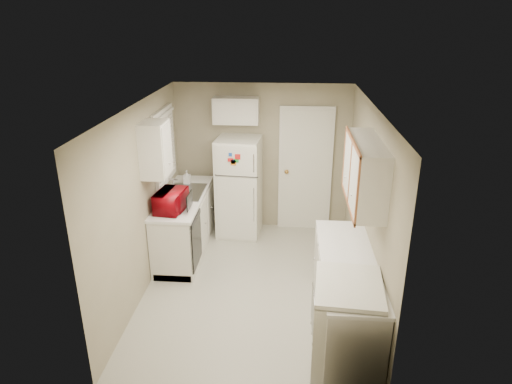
{
  "coord_description": "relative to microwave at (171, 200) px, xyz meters",
  "views": [
    {
      "loc": [
        0.42,
        -5.19,
        3.39
      ],
      "look_at": [
        0.0,
        0.5,
        1.15
      ],
      "focal_mm": 32.0,
      "sensor_mm": 36.0,
      "label": 1
    }
  ],
  "objects": [
    {
      "name": "cabinet_over_fridge",
      "position": [
        0.74,
        1.38,
        0.95
      ],
      "size": [
        0.7,
        0.3,
        0.4
      ],
      "primitive_type": "cube",
      "color": "silver",
      "rests_on": "wall_back"
    },
    {
      "name": "interior_door",
      "position": [
        1.84,
        1.49,
        -0.03
      ],
      "size": [
        0.86,
        0.06,
        2.08
      ],
      "primitive_type": "cube",
      "color": "silver",
      "rests_on": "floor"
    },
    {
      "name": "upper_cabinet_left",
      "position": [
        -0.11,
        -0.15,
        0.75
      ],
      "size": [
        0.3,
        0.45,
        0.7
      ],
      "primitive_type": "cube",
      "color": "silver",
      "rests_on": "wall_left"
    },
    {
      "name": "sink",
      "position": [
        0.04,
        0.68,
        -0.19
      ],
      "size": [
        0.54,
        0.74,
        0.16
      ],
      "primitive_type": "cube",
      "color": "gray",
      "rests_on": "left_counter"
    },
    {
      "name": "window_blinds",
      "position": [
        -0.22,
        0.68,
        0.55
      ],
      "size": [
        0.1,
        0.98,
        1.08
      ],
      "primitive_type": "cube",
      "color": "silver",
      "rests_on": "wall_left"
    },
    {
      "name": "right_counter",
      "position": [
        2.24,
        -1.17,
        -0.6
      ],
      "size": [
        0.6,
        2.0,
        0.9
      ],
      "primitive_type": "cube",
      "color": "silver",
      "rests_on": "floor"
    },
    {
      "name": "wall_front",
      "position": [
        1.14,
        -2.27,
        0.15
      ],
      "size": [
        2.8,
        2.8,
        0.0
      ],
      "primitive_type": "plane",
      "color": "#9D957B",
      "rests_on": "floor"
    },
    {
      "name": "ceiling",
      "position": [
        1.14,
        -0.37,
        1.35
      ],
      "size": [
        3.8,
        3.8,
        0.0
      ],
      "primitive_type": "plane",
      "color": "white",
      "rests_on": "floor"
    },
    {
      "name": "stove",
      "position": [
        2.18,
        -1.73,
        -0.57
      ],
      "size": [
        0.7,
        0.84,
        0.97
      ],
      "primitive_type": "cube",
      "rotation": [
        0.0,
        0.0,
        -0.08
      ],
      "color": "silver",
      "rests_on": "floor"
    },
    {
      "name": "refrigerator",
      "position": [
        0.79,
        1.2,
        -0.25
      ],
      "size": [
        0.71,
        0.7,
        1.61
      ],
      "primitive_type": "cube",
      "rotation": [
        0.0,
        0.0,
        -0.09
      ],
      "color": "silver",
      "rests_on": "floor"
    },
    {
      "name": "left_counter",
      "position": [
        0.04,
        0.53,
        -0.6
      ],
      "size": [
        0.6,
        1.8,
        0.9
      ],
      "primitive_type": "cube",
      "color": "silver",
      "rests_on": "floor"
    },
    {
      "name": "dishwasher",
      "position": [
        0.33,
        -0.07,
        -0.56
      ],
      "size": [
        0.03,
        0.58,
        0.72
      ],
      "primitive_type": "cube",
      "color": "black",
      "rests_on": "floor"
    },
    {
      "name": "soap_bottle",
      "position": [
        -0.01,
        1.05,
        -0.05
      ],
      "size": [
        0.1,
        0.1,
        0.22
      ],
      "primitive_type": "imported",
      "rotation": [
        0.0,
        0.0,
        -0.04
      ],
      "color": "white",
      "rests_on": "left_counter"
    },
    {
      "name": "floor",
      "position": [
        1.14,
        -0.37,
        -1.05
      ],
      "size": [
        3.8,
        3.8,
        0.0
      ],
      "primitive_type": "plane",
      "color": "beige",
      "rests_on": "ground"
    },
    {
      "name": "wall_back",
      "position": [
        1.14,
        1.53,
        0.15
      ],
      "size": [
        2.8,
        2.8,
        0.0
      ],
      "primitive_type": "plane",
      "color": "#9D957B",
      "rests_on": "floor"
    },
    {
      "name": "microwave",
      "position": [
        0.0,
        0.0,
        0.0
      ],
      "size": [
        0.53,
        0.34,
        0.34
      ],
      "primitive_type": "imported",
      "rotation": [
        0.0,
        0.0,
        1.45
      ],
      "color": "#9D0611",
      "rests_on": "left_counter"
    },
    {
      "name": "wall_left",
      "position": [
        -0.26,
        -0.37,
        0.15
      ],
      "size": [
        3.8,
        3.8,
        0.0
      ],
      "primitive_type": "plane",
      "color": "#9D957B",
      "rests_on": "floor"
    },
    {
      "name": "upper_cabinet_right",
      "position": [
        2.39,
        -0.87,
        0.75
      ],
      "size": [
        0.3,
        1.2,
        0.7
      ],
      "primitive_type": "cube",
      "color": "silver",
      "rests_on": "wall_right"
    },
    {
      "name": "wall_right",
      "position": [
        2.54,
        -0.37,
        0.15
      ],
      "size": [
        3.8,
        3.8,
        0.0
      ],
      "primitive_type": "plane",
      "color": "#9D957B",
      "rests_on": "floor"
    }
  ]
}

